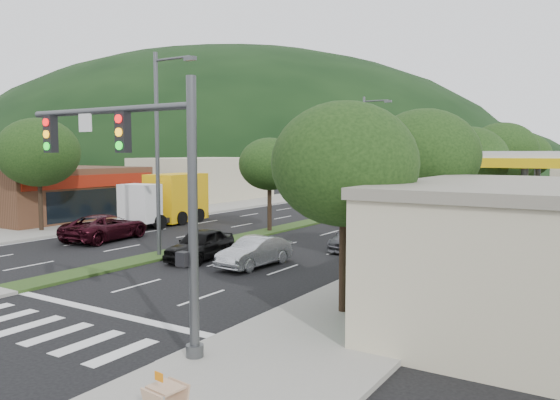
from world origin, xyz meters
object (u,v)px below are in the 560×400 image
Objects in this scene: traffic_signal at (145,174)px; tree_med_far at (406,154)px; tree_l_a at (39,152)px; suv_maroon at (106,227)px; tree_r_a at (344,164)px; car_queue_a at (200,244)px; car_queue_b at (354,238)px; tree_r_e at (524,156)px; streetlight_near at (160,144)px; motorhome at (425,196)px; tree_r_d at (502,152)px; tree_med_near at (269,164)px; streetlight_mid at (366,148)px; car_queue_d at (471,206)px; box_truck at (169,200)px; car_queue_c at (356,213)px; car_queue_e at (389,208)px; sedan_silver at (255,252)px; car_queue_f at (456,200)px; tree_r_b at (424,156)px; tree_r_c at (468,160)px.

traffic_signal is 1.01× the size of tree_med_far.
suv_maroon is at bearing 0.98° from tree_l_a.
tree_r_a reaches higher than car_queue_a.
tree_med_far reaches higher than car_queue_b.
car_queue_a is (-9.81, -31.44, -4.15)m from tree_r_e.
tree_med_far is at bearing 90.33° from streetlight_near.
motorhome is (6.99, -15.69, -3.03)m from tree_med_far.
tree_r_d reaches higher than tree_med_near.
streetlight_mid reaches higher than car_queue_d.
traffic_signal reaches higher than box_truck.
tree_r_e is at bearing 47.94° from car_queue_d.
streetlight_near is 18.18m from car_queue_c.
car_queue_a is (2.19, -35.44, -4.27)m from tree_med_far.
streetlight_mid is (0.00, 25.00, 0.00)m from streetlight_near.
motorhome is at bearing 55.87° from tree_med_near.
car_queue_d is (-3.28, -4.66, -4.14)m from tree_r_e.
tree_med_near is 0.83× the size of tree_l_a.
tree_r_d reaches higher than car_queue_a.
tree_l_a is 1.30× the size of suv_maroon.
traffic_signal is at bearing -78.01° from car_queue_e.
sedan_silver is at bearing 145.09° from tree_r_a.
streetlight_mid reaches higher than tree_med_far.
car_queue_a is at bearing -76.95° from tree_med_near.
traffic_signal is at bearing -118.20° from tree_r_a.
suv_maroon is 1.06× the size of car_queue_f.
car_queue_f is (-2.83, 41.87, -3.89)m from traffic_signal.
tree_r_b reaches higher than tree_r_e.
tree_r_b is 1.15× the size of tree_med_near.
car_queue_b is at bearing 77.27° from sedan_silver.
tree_r_e is at bearing 50.76° from tree_l_a.
traffic_signal reaches higher than car_queue_c.
streetlight_mid is 10.63m from car_queue_f.
tree_med_near is at bearing -118.61° from tree_r_e.
car_queue_f is (-5.80, 36.34, -4.06)m from tree_r_a.
tree_r_d is 23.99m from car_queue_a.
tree_r_d is 10.00m from tree_r_e.
car_queue_e is at bearing 51.82° from tree_l_a.
streetlight_mid reaches higher than tree_r_a.
streetlight_mid reaches higher than tree_r_d.
tree_r_c is at bearing -159.29° from suv_maroon.
car_queue_a is at bearing -103.14° from car_queue_f.
car_queue_c is at bearing 124.62° from tree_r_b.
tree_r_a is at bearing -90.00° from tree_r_d.
traffic_signal is at bearing -92.07° from car_queue_f.
tree_r_a is at bearing -32.74° from car_queue_a.
tree_r_d reaches higher than traffic_signal.
tree_r_d is 12.18m from streetlight_mid.
car_queue_d is (-3.28, 5.34, -4.43)m from tree_r_d.
tree_med_far is 14.75m from car_queue_e.
sedan_silver is 16.88m from car_queue_c.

